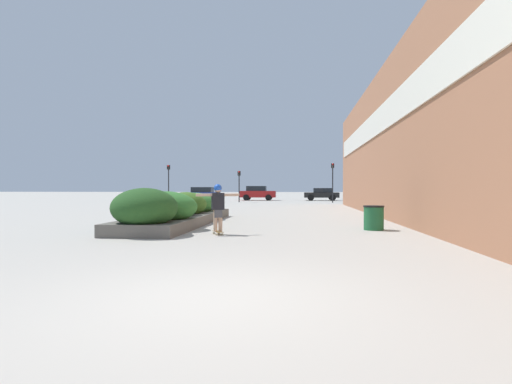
# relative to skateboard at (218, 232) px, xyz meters

# --- Properties ---
(ground_plane) EXTENTS (300.00, 300.00, 0.00)m
(ground_plane) POSITION_rel_skateboard_xyz_m (1.30, -6.70, -0.07)
(ground_plane) COLOR #ADA89E
(building_wall_right) EXTENTS (0.67, 35.97, 6.92)m
(building_wall_right) POSITION_rel_skateboard_xyz_m (6.44, 4.98, 3.40)
(building_wall_right) COLOR #9E6647
(building_wall_right) RESTS_ON ground_plane
(planter_box) EXTENTS (2.28, 9.62, 1.38)m
(planter_box) POSITION_rel_skateboard_xyz_m (-2.12, 3.10, 0.52)
(planter_box) COLOR #605B54
(planter_box) RESTS_ON ground_plane
(skateboard) EXTENTS (0.43, 0.62, 0.10)m
(skateboard) POSITION_rel_skateboard_xyz_m (0.00, 0.00, 0.00)
(skateboard) COLOR olive
(skateboard) RESTS_ON ground_plane
(skateboarder) EXTENTS (1.21, 0.63, 1.40)m
(skateboarder) POSITION_rel_skateboard_xyz_m (0.00, 0.00, 0.87)
(skateboarder) COLOR tan
(skateboarder) RESTS_ON skateboard
(trash_bin) EXTENTS (0.67, 0.67, 0.80)m
(trash_bin) POSITION_rel_skateboard_xyz_m (4.83, 1.81, 0.33)
(trash_bin) COLOR #1E5B33
(trash_bin) RESTS_ON ground_plane
(car_leftmost) EXTENTS (4.06, 1.91, 1.65)m
(car_leftmost) POSITION_rel_skateboard_xyz_m (-2.29, 33.94, 0.79)
(car_leftmost) COLOR maroon
(car_leftmost) RESTS_ON ground_plane
(car_center_left) EXTENTS (4.28, 2.01, 1.52)m
(car_center_left) POSITION_rel_skateboard_xyz_m (-8.86, 33.82, 0.73)
(car_center_left) COLOR navy
(car_center_left) RESTS_ON ground_plane
(car_center_right) EXTENTS (3.86, 1.89, 1.41)m
(car_center_right) POSITION_rel_skateboard_xyz_m (5.00, 33.96, 0.69)
(car_center_right) COLOR black
(car_center_right) RESTS_ON ground_plane
(car_rightmost) EXTENTS (3.89, 1.97, 1.60)m
(car_rightmost) POSITION_rel_skateboard_xyz_m (12.37, 33.81, 0.77)
(car_rightmost) COLOR silver
(car_rightmost) RESTS_ON ground_plane
(traffic_light_left) EXTENTS (0.28, 0.30, 3.11)m
(traffic_light_left) POSITION_rel_skateboard_xyz_m (-3.53, 27.81, 2.08)
(traffic_light_left) COLOR black
(traffic_light_left) RESTS_ON ground_plane
(traffic_light_right) EXTENTS (0.28, 0.30, 3.78)m
(traffic_light_right) POSITION_rel_skateboard_xyz_m (5.64, 27.19, 2.48)
(traffic_light_right) COLOR black
(traffic_light_right) RESTS_ON ground_plane
(traffic_light_far_left) EXTENTS (0.28, 0.30, 3.76)m
(traffic_light_far_left) POSITION_rel_skateboard_xyz_m (-10.83, 27.94, 2.47)
(traffic_light_far_left) COLOR black
(traffic_light_far_left) RESTS_ON ground_plane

